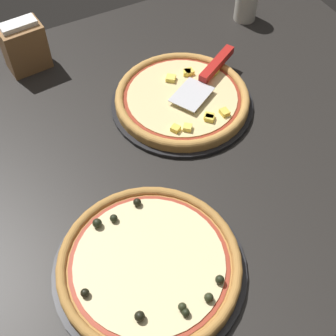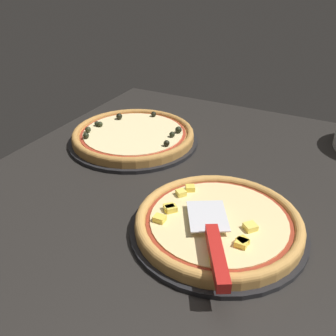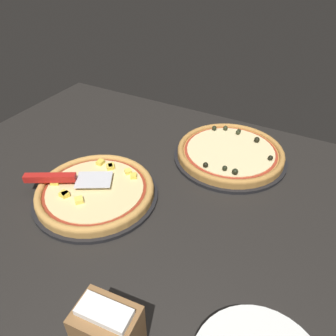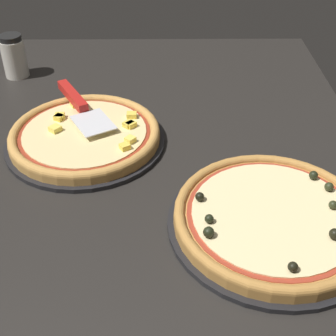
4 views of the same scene
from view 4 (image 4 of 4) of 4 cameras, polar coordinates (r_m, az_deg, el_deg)
ground_plane at (r=100.89cm, az=-5.50°, el=0.90°), size 127.14×106.38×3.60cm
pizza_pan_front at (r=104.04cm, az=-9.99°, el=3.25°), size 34.64×34.64×1.00cm
pizza_front at (r=103.05cm, az=-10.09°, el=4.11°), size 32.56×32.56×3.19cm
pizza_pan_back at (r=84.04cm, az=12.47°, el=-6.75°), size 36.34×36.34×1.00cm
pizza_back at (r=82.72cm, az=12.65°, el=-5.78°), size 34.16×34.16×4.07cm
serving_spatula at (r=110.45cm, az=-11.06°, el=8.00°), size 23.22×15.97×2.00cm
parmesan_shaker at (r=135.73cm, az=-18.27°, el=12.81°), size 6.38×6.38×11.51cm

